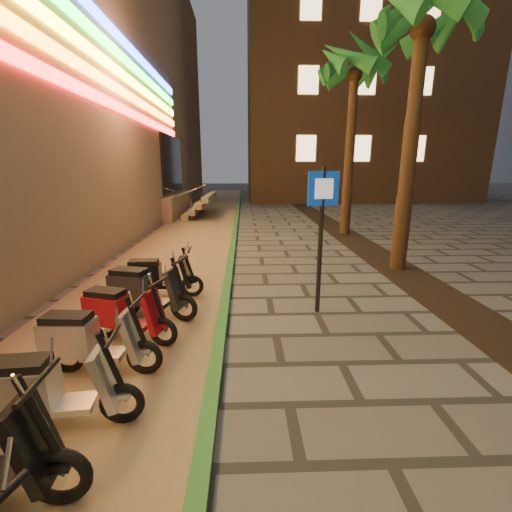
{
  "coord_description": "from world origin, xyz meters",
  "views": [
    {
      "loc": [
        -0.5,
        -1.68,
        2.63
      ],
      "look_at": [
        -0.31,
        3.85,
        1.2
      ],
      "focal_mm": 24.0,
      "sensor_mm": 36.0,
      "label": 1
    }
  ],
  "objects_px": {
    "scooter_7": "(87,340)",
    "scooter_8": "(120,313)",
    "scooter_6": "(47,390)",
    "scooter_9": "(143,291)",
    "pedestrian_sign": "(322,221)",
    "scooter_10": "(156,277)"
  },
  "relations": [
    {
      "from": "pedestrian_sign",
      "to": "scooter_10",
      "type": "distance_m",
      "value": 3.52
    },
    {
      "from": "scooter_8",
      "to": "scooter_10",
      "type": "relative_size",
      "value": 0.99
    },
    {
      "from": "scooter_7",
      "to": "scooter_8",
      "type": "distance_m",
      "value": 0.89
    },
    {
      "from": "scooter_9",
      "to": "scooter_10",
      "type": "xyz_separation_m",
      "value": [
        0.01,
        0.94,
        -0.04
      ]
    },
    {
      "from": "pedestrian_sign",
      "to": "scooter_6",
      "type": "relative_size",
      "value": 1.77
    },
    {
      "from": "scooter_6",
      "to": "scooter_8",
      "type": "bearing_deg",
      "value": 82.29
    },
    {
      "from": "scooter_6",
      "to": "scooter_9",
      "type": "relative_size",
      "value": 0.92
    },
    {
      "from": "scooter_7",
      "to": "scooter_9",
      "type": "xyz_separation_m",
      "value": [
        0.21,
        1.76,
        0.03
      ]
    },
    {
      "from": "pedestrian_sign",
      "to": "scooter_8",
      "type": "bearing_deg",
      "value": -178.82
    },
    {
      "from": "scooter_9",
      "to": "scooter_6",
      "type": "bearing_deg",
      "value": -78.16
    },
    {
      "from": "pedestrian_sign",
      "to": "scooter_9",
      "type": "xyz_separation_m",
      "value": [
        -3.19,
        -0.12,
        -1.22
      ]
    },
    {
      "from": "scooter_9",
      "to": "scooter_10",
      "type": "bearing_deg",
      "value": 105.31
    },
    {
      "from": "scooter_6",
      "to": "scooter_10",
      "type": "xyz_separation_m",
      "value": [
        0.19,
        3.69,
        0.01
      ]
    },
    {
      "from": "scooter_6",
      "to": "scooter_7",
      "type": "distance_m",
      "value": 1.0
    },
    {
      "from": "scooter_9",
      "to": "scooter_10",
      "type": "distance_m",
      "value": 0.94
    },
    {
      "from": "scooter_9",
      "to": "scooter_10",
      "type": "relative_size",
      "value": 1.08
    },
    {
      "from": "scooter_6",
      "to": "scooter_10",
      "type": "height_order",
      "value": "scooter_10"
    },
    {
      "from": "pedestrian_sign",
      "to": "scooter_6",
      "type": "height_order",
      "value": "pedestrian_sign"
    },
    {
      "from": "pedestrian_sign",
      "to": "scooter_7",
      "type": "distance_m",
      "value": 4.08
    },
    {
      "from": "scooter_6",
      "to": "scooter_7",
      "type": "relative_size",
      "value": 0.98
    },
    {
      "from": "scooter_6",
      "to": "scooter_8",
      "type": "relative_size",
      "value": 1.0
    },
    {
      "from": "scooter_7",
      "to": "scooter_8",
      "type": "xyz_separation_m",
      "value": [
        0.11,
        0.88,
        -0.01
      ]
    }
  ]
}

